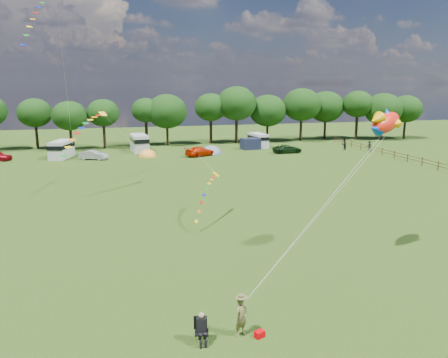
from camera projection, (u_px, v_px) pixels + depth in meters
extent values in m
plane|color=black|center=(259.00, 277.00, 24.80)|extent=(180.00, 180.00, 0.00)
cylinder|color=black|center=(37.00, 137.00, 72.88)|extent=(0.47, 0.47, 3.90)
ellipsoid|color=#0F340A|center=(35.00, 113.00, 72.01)|extent=(5.58, 5.58, 4.74)
cylinder|color=black|center=(71.00, 139.00, 71.39)|extent=(0.44, 0.44, 3.56)
ellipsoid|color=#0F340A|center=(69.00, 116.00, 70.57)|extent=(5.56, 5.56, 4.73)
cylinder|color=black|center=(104.00, 137.00, 73.53)|extent=(0.47, 0.47, 3.95)
ellipsoid|color=#0F340A|center=(103.00, 113.00, 72.68)|extent=(5.33, 5.33, 4.53)
cylinder|color=black|center=(147.00, 133.00, 76.91)|extent=(0.50, 0.50, 4.33)
ellipsoid|color=#0F340A|center=(146.00, 110.00, 76.05)|extent=(4.95, 4.95, 4.21)
cylinder|color=black|center=(168.00, 136.00, 77.46)|extent=(0.43, 0.43, 3.31)
ellipsoid|color=#0F340A|center=(167.00, 111.00, 76.54)|extent=(7.03, 7.03, 5.98)
cylinder|color=black|center=(211.00, 132.00, 79.47)|extent=(0.50, 0.50, 4.36)
ellipsoid|color=#0F340A|center=(211.00, 107.00, 78.54)|extent=(5.84, 5.84, 4.97)
cylinder|color=black|center=(236.00, 131.00, 79.73)|extent=(0.51, 0.51, 4.55)
ellipsoid|color=#0F340A|center=(237.00, 103.00, 78.67)|extent=(7.15, 7.15, 6.08)
cylinder|color=black|center=(267.00, 133.00, 82.04)|extent=(0.42, 0.42, 3.21)
ellipsoid|color=#0F340A|center=(268.00, 111.00, 81.14)|extent=(6.90, 6.90, 5.86)
cylinder|color=black|center=(301.00, 130.00, 82.87)|extent=(0.48, 0.48, 4.17)
ellipsoid|color=#0F340A|center=(302.00, 105.00, 81.84)|extent=(7.16, 7.16, 6.09)
cylinder|color=black|center=(325.00, 130.00, 86.18)|extent=(0.45, 0.45, 3.66)
ellipsoid|color=#0F340A|center=(326.00, 107.00, 85.22)|extent=(7.05, 7.05, 5.99)
cylinder|color=black|center=(356.00, 128.00, 85.00)|extent=(0.52, 0.52, 4.65)
ellipsoid|color=#0F340A|center=(358.00, 104.00, 84.02)|extent=(5.96, 5.96, 5.06)
cylinder|color=black|center=(382.00, 131.00, 85.04)|extent=(0.42, 0.42, 3.19)
ellipsoid|color=#0F340A|center=(383.00, 109.00, 84.12)|extent=(7.23, 7.23, 6.14)
cylinder|color=black|center=(404.00, 130.00, 86.67)|extent=(0.44, 0.44, 3.52)
ellipsoid|color=#0F340A|center=(406.00, 109.00, 85.80)|extent=(6.22, 6.22, 5.28)
cylinder|color=#472D19|center=(438.00, 166.00, 55.08)|extent=(0.12, 0.12, 1.20)
cylinder|color=#472D19|center=(447.00, 165.00, 53.58)|extent=(0.08, 3.00, 0.08)
cylinder|color=#472D19|center=(447.00, 168.00, 53.67)|extent=(0.08, 3.00, 0.08)
cylinder|color=#472D19|center=(422.00, 162.00, 57.92)|extent=(0.12, 0.12, 1.20)
cylinder|color=#472D19|center=(430.00, 161.00, 56.42)|extent=(0.08, 3.00, 0.08)
cylinder|color=#472D19|center=(430.00, 164.00, 56.51)|extent=(0.08, 3.00, 0.08)
cylinder|color=#472D19|center=(408.00, 158.00, 60.76)|extent=(0.12, 0.12, 1.20)
cylinder|color=#472D19|center=(415.00, 157.00, 59.26)|extent=(0.08, 3.00, 0.08)
cylinder|color=#472D19|center=(415.00, 160.00, 59.35)|extent=(0.08, 3.00, 0.08)
cylinder|color=#472D19|center=(394.00, 155.00, 63.60)|extent=(0.12, 0.12, 1.20)
cylinder|color=#472D19|center=(401.00, 154.00, 62.10)|extent=(0.08, 3.00, 0.08)
cylinder|color=#472D19|center=(401.00, 157.00, 62.19)|extent=(0.08, 3.00, 0.08)
cylinder|color=#472D19|center=(382.00, 152.00, 66.44)|extent=(0.12, 0.12, 1.20)
cylinder|color=#472D19|center=(388.00, 151.00, 64.94)|extent=(0.08, 3.00, 0.08)
cylinder|color=#472D19|center=(388.00, 153.00, 65.03)|extent=(0.08, 3.00, 0.08)
cylinder|color=#472D19|center=(371.00, 149.00, 69.28)|extent=(0.12, 0.12, 1.20)
cylinder|color=#472D19|center=(377.00, 148.00, 67.78)|extent=(0.08, 3.00, 0.08)
cylinder|color=#472D19|center=(376.00, 150.00, 67.87)|extent=(0.08, 3.00, 0.08)
cylinder|color=#472D19|center=(361.00, 146.00, 72.12)|extent=(0.12, 0.12, 1.20)
cylinder|color=#472D19|center=(366.00, 145.00, 70.62)|extent=(0.08, 3.00, 0.08)
cylinder|color=#472D19|center=(366.00, 148.00, 70.71)|extent=(0.08, 3.00, 0.08)
cylinder|color=#472D19|center=(351.00, 144.00, 74.96)|extent=(0.12, 0.12, 1.20)
cylinder|color=#472D19|center=(356.00, 143.00, 73.46)|extent=(0.08, 3.00, 0.08)
cylinder|color=#472D19|center=(356.00, 145.00, 73.55)|extent=(0.08, 3.00, 0.08)
cylinder|color=#472D19|center=(343.00, 142.00, 77.80)|extent=(0.12, 0.12, 1.20)
cylinder|color=#472D19|center=(347.00, 141.00, 76.30)|extent=(0.08, 3.00, 0.08)
cylinder|color=#472D19|center=(347.00, 143.00, 76.39)|extent=(0.08, 3.00, 0.08)
cylinder|color=#472D19|center=(334.00, 140.00, 80.64)|extent=(0.12, 0.12, 1.20)
cylinder|color=#472D19|center=(339.00, 139.00, 79.14)|extent=(0.08, 3.00, 0.08)
cylinder|color=#472D19|center=(338.00, 141.00, 79.23)|extent=(0.08, 3.00, 0.08)
imported|color=#92949A|center=(93.00, 155.00, 62.81)|extent=(4.06, 2.86, 1.35)
imported|color=#B41E00|center=(200.00, 151.00, 65.89)|extent=(5.11, 3.70, 1.41)
imported|color=black|center=(287.00, 149.00, 68.90)|extent=(4.71, 2.19, 1.28)
cube|color=#BABABC|center=(61.00, 149.00, 64.10)|extent=(3.40, 5.46, 2.54)
cube|color=black|center=(61.00, 146.00, 63.99)|extent=(3.47, 5.57, 0.60)
cylinder|color=black|center=(58.00, 157.00, 62.74)|extent=(0.76, 0.44, 0.71)
cylinder|color=black|center=(66.00, 154.00, 65.86)|extent=(0.76, 0.44, 0.71)
cube|color=#BDBCBF|center=(139.00, 143.00, 70.26)|extent=(2.79, 5.62, 2.72)
cube|color=black|center=(139.00, 140.00, 70.15)|extent=(2.85, 5.73, 0.64)
cylinder|color=black|center=(141.00, 151.00, 68.90)|extent=(0.79, 0.35, 0.76)
cylinder|color=black|center=(138.00, 148.00, 72.05)|extent=(0.79, 0.35, 0.76)
cube|color=silver|center=(258.00, 140.00, 75.19)|extent=(2.38, 4.85, 2.35)
cube|color=black|center=(258.00, 137.00, 75.09)|extent=(2.43, 4.95, 0.56)
cylinder|color=black|center=(261.00, 146.00, 74.01)|extent=(0.68, 0.30, 0.66)
cylinder|color=black|center=(255.00, 144.00, 76.74)|extent=(0.68, 0.30, 0.66)
ellipsoid|color=orange|center=(148.00, 157.00, 65.44)|extent=(2.67, 3.07, 2.19)
cylinder|color=orange|center=(148.00, 156.00, 65.43)|extent=(2.80, 2.80, 0.08)
ellipsoid|color=slate|center=(211.00, 154.00, 68.03)|extent=(3.23, 3.72, 2.53)
cylinder|color=slate|center=(211.00, 154.00, 68.02)|extent=(3.39, 3.39, 0.08)
cube|color=#191D36|center=(250.00, 144.00, 72.78)|extent=(3.06, 2.56, 1.81)
imported|color=brown|center=(241.00, 317.00, 18.84)|extent=(0.78, 0.69, 1.79)
cylinder|color=#99999E|center=(197.00, 342.00, 18.13)|extent=(0.02, 0.02, 0.50)
cylinder|color=#99999E|center=(208.00, 340.00, 18.24)|extent=(0.02, 0.02, 0.50)
cylinder|color=#99999E|center=(195.00, 335.00, 18.58)|extent=(0.02, 0.02, 0.50)
cylinder|color=#99999E|center=(206.00, 334.00, 18.70)|extent=(0.02, 0.02, 0.50)
cube|color=black|center=(202.00, 332.00, 18.36)|extent=(0.67, 0.65, 0.05)
cube|color=black|center=(200.00, 322.00, 18.54)|extent=(0.57, 0.17, 0.60)
cube|color=black|center=(201.00, 324.00, 18.32)|extent=(0.46, 0.34, 0.63)
sphere|color=tan|center=(201.00, 315.00, 18.21)|extent=(0.24, 0.24, 0.24)
cube|color=#D80006|center=(260.00, 334.00, 18.86)|extent=(0.49, 0.42, 0.30)
ellipsoid|color=red|center=(386.00, 123.00, 26.37)|extent=(3.15, 2.46, 1.73)
ellipsoid|color=yellow|center=(385.00, 125.00, 26.40)|extent=(1.97, 1.52, 0.95)
cone|color=#E89C00|center=(376.00, 120.00, 25.43)|extent=(1.30, 1.19, 0.91)
cone|color=#003DC9|center=(375.00, 129.00, 25.54)|extent=(1.30, 1.19, 0.91)
cone|color=#003DC9|center=(387.00, 113.00, 26.31)|extent=(0.93, 0.98, 0.77)
sphere|color=white|center=(389.00, 119.00, 27.26)|extent=(0.29, 0.29, 0.29)
sphere|color=black|center=(389.00, 119.00, 27.34)|extent=(0.14, 0.14, 0.14)
cube|color=#198C1E|center=(42.00, 3.00, 42.68)|extent=(0.55, 0.44, 0.13)
cube|color=#0C1EB2|center=(39.00, 7.00, 42.25)|extent=(0.55, 0.44, 0.14)
cube|color=red|center=(36.00, 13.00, 41.84)|extent=(0.54, 0.43, 0.14)
cube|color=orange|center=(33.00, 19.00, 41.45)|extent=(0.54, 0.43, 0.15)
cube|color=yellow|center=(29.00, 27.00, 41.08)|extent=(0.54, 0.42, 0.16)
cube|color=#198C1E|center=(26.00, 35.00, 40.72)|extent=(0.54, 0.42, 0.17)
cube|color=#0C1EB2|center=(23.00, 45.00, 40.38)|extent=(0.53, 0.41, 0.17)
cube|color=yellow|center=(103.00, 114.00, 44.48)|extent=(0.89, 0.85, 0.42)
cube|color=red|center=(99.00, 115.00, 43.98)|extent=(0.66, 0.55, 0.12)
cube|color=orange|center=(94.00, 117.00, 43.49)|extent=(0.66, 0.54, 0.13)
cube|color=yellow|center=(90.00, 120.00, 43.02)|extent=(0.65, 0.54, 0.14)
cube|color=#198C1E|center=(86.00, 123.00, 42.56)|extent=(0.65, 0.54, 0.15)
cube|color=#0C1EB2|center=(81.00, 128.00, 42.12)|extent=(0.65, 0.53, 0.16)
cube|color=red|center=(77.00, 133.00, 41.70)|extent=(0.65, 0.53, 0.17)
cube|color=orange|center=(73.00, 140.00, 41.29)|extent=(0.64, 0.52, 0.18)
cube|color=yellow|center=(68.00, 147.00, 40.90)|extent=(0.64, 0.52, 0.19)
cube|color=#198C1E|center=(64.00, 156.00, 40.53)|extent=(0.64, 0.51, 0.20)
cube|color=#D0C40A|center=(216.00, 174.00, 36.20)|extent=(0.73, 0.77, 0.37)
cube|color=red|center=(214.00, 177.00, 35.63)|extent=(0.44, 0.59, 0.10)
cube|color=orange|center=(212.00, 180.00, 35.06)|extent=(0.44, 0.59, 0.11)
cube|color=yellow|center=(209.00, 184.00, 34.52)|extent=(0.44, 0.59, 0.12)
cube|color=#198C1E|center=(207.00, 189.00, 33.99)|extent=(0.43, 0.59, 0.13)
cube|color=#0C1EB2|center=(204.00, 195.00, 33.48)|extent=(0.43, 0.59, 0.14)
cube|color=red|center=(202.00, 202.00, 32.98)|extent=(0.42, 0.59, 0.15)
cube|color=orange|center=(199.00, 211.00, 32.51)|extent=(0.42, 0.58, 0.16)
cube|color=yellow|center=(196.00, 221.00, 32.05)|extent=(0.41, 0.58, 0.17)
imported|color=black|center=(344.00, 144.00, 71.71)|extent=(1.09, 0.91, 1.93)
imported|color=black|center=(369.00, 146.00, 70.98)|extent=(1.05, 0.50, 1.62)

